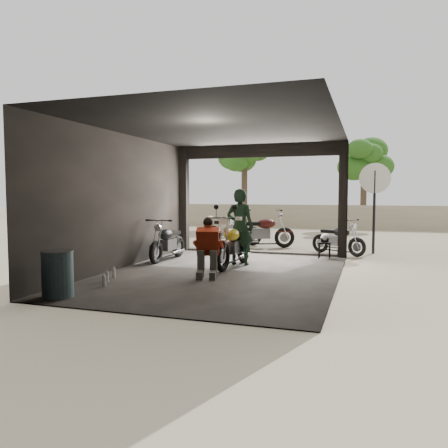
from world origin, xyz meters
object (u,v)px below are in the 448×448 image
Objects in this scene: left_bike at (168,240)px; oil_drum at (58,275)px; outside_bike_c at (338,237)px; mechanic at (207,249)px; outside_bike_a at (232,227)px; stool at (325,245)px; helmet at (325,238)px; rider at (240,227)px; outside_bike_b at (262,229)px; main_bike at (234,241)px; sign_post at (375,192)px.

oil_drum is (0.06, -4.40, -0.16)m from left_bike.
outside_bike_c is 5.06m from mechanic.
outside_bike_c is (3.65, -1.37, -0.09)m from outside_bike_a.
helmet is (0.01, 0.05, 0.19)m from stool.
helmet is (1.91, 1.77, -0.37)m from rider.
rider reaches higher than mechanic.
outside_bike_b is 2.32× the size of oil_drum.
rider is at bearing -2.27° from left_bike.
main_bike is at bearing 64.24° from oil_drum.
sign_post reaches higher than oil_drum.
stool is (-0.29, -0.98, -0.14)m from outside_bike_c.
mechanic is (-2.40, -4.45, 0.09)m from outside_bike_c.
stool is (2.11, 3.47, -0.23)m from mechanic.
mechanic is at bearing 86.99° from rider.
mechanic is 2.66× the size of stool.
oil_drum is (-1.98, -4.28, -0.55)m from rider.
rider reaches higher than main_bike.
sign_post is (5.15, 7.54, 1.43)m from oil_drum.
helmet is (1.98, 2.09, -0.05)m from main_bike.
outside_bike_a is at bearing 82.87° from left_bike.
main_bike reaches higher than stool.
outside_bike_a is 1.47× the size of mechanic.
outside_bike_b is (1.19, -0.55, 0.02)m from outside_bike_a.
oil_drum is at bearing -113.01° from helmet.
mechanic is at bearing -166.73° from outside_bike_a.
mechanic is at bearing -121.29° from stool.
stool is 0.57× the size of oil_drum.
outside_bike_c is 1.27× the size of mechanic.
helmet is (-0.28, -0.93, 0.05)m from outside_bike_c.
stool is (1.97, 2.04, -0.24)m from main_bike.
mechanic is 0.46× the size of sign_post.
helmet is 0.32× the size of oil_drum.
mechanic is (1.82, -1.87, 0.05)m from left_bike.
outside_bike_c is at bearing -174.80° from sign_post.
helmet is (2.12, 3.52, -0.04)m from mechanic.
outside_bike_b reaches higher than stool.
outside_bike_b is at bearing 101.23° from outside_bike_c.
outside_bike_b is 7.31× the size of helmet.
outside_bike_b is at bearing -81.81° from rider.
outside_bike_c is 0.82× the size of rider.
outside_bike_c is at bearing -125.19° from rider.
left_bike is 6.48× the size of helmet.
outside_bike_a is 2.24× the size of oil_drum.
outside_bike_b is at bearing 77.63° from oil_drum.
helmet is (3.37, -2.31, -0.04)m from outside_bike_a.
sign_post is at bearing 50.33° from stool.
outside_bike_a is 5.96m from mechanic.
helmet is at bearing 43.65° from mechanic.
sign_post is at bearing -30.88° from outside_bike_c.
mechanic reaches higher than left_bike.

